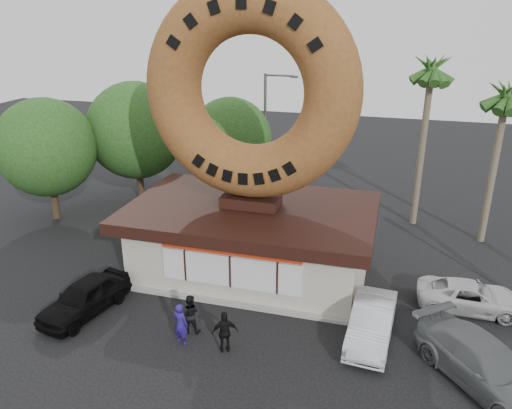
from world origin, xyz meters
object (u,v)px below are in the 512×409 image
at_px(car_grey, 485,364).
at_px(donut_shop, 251,237).
at_px(car_black, 85,297).
at_px(person_left, 181,324).
at_px(car_white, 471,296).
at_px(person_right, 225,332).
at_px(car_silver, 372,322).
at_px(giant_donut, 251,92).
at_px(street_lamp, 267,130).
at_px(person_center, 190,314).

bearing_deg(car_grey, donut_shop, 111.38).
bearing_deg(car_black, person_left, 2.11).
bearing_deg(car_white, person_right, 119.98).
relative_size(person_left, car_white, 0.39).
xyz_separation_m(car_black, car_silver, (11.36, 1.44, -0.01)).
distance_m(donut_shop, giant_donut, 6.67).
bearing_deg(street_lamp, car_silver, -60.95).
bearing_deg(person_center, street_lamp, -97.63).
distance_m(street_lamp, person_left, 16.52).
bearing_deg(giant_donut, person_left, -98.71).
bearing_deg(car_white, car_black, 105.55).
xyz_separation_m(person_center, car_white, (10.55, 4.62, -0.21)).
bearing_deg(giant_donut, person_right, -82.53).
bearing_deg(person_center, donut_shop, -110.70).
distance_m(person_left, car_white, 11.88).
distance_m(donut_shop, car_grey, 11.00).
bearing_deg(car_silver, person_right, -152.16).
xyz_separation_m(street_lamp, car_black, (-3.67, -15.29, -3.77)).
bearing_deg(person_center, car_white, -167.61).
distance_m(person_left, car_silver, 7.13).
height_order(donut_shop, car_grey, donut_shop).
bearing_deg(car_white, person_left, 115.70).
xyz_separation_m(giant_donut, car_silver, (5.84, -3.85, -7.74)).
xyz_separation_m(giant_donut, car_grey, (9.57, -5.34, -7.68)).
bearing_deg(car_grey, person_left, 144.53).
height_order(donut_shop, person_left, donut_shop).
bearing_deg(car_grey, person_center, 140.41).
xyz_separation_m(donut_shop, street_lamp, (-1.86, 10.02, 2.72)).
height_order(street_lamp, car_white, street_lamp).
distance_m(giant_donut, car_black, 10.87).
relative_size(street_lamp, car_black, 1.91).
distance_m(person_left, person_right, 1.73).
distance_m(street_lamp, car_silver, 16.29).
xyz_separation_m(giant_donut, person_center, (-0.88, -5.33, -7.64)).
xyz_separation_m(car_grey, car_white, (0.09, 4.63, -0.17)).
bearing_deg(giant_donut, car_white, -4.23).
relative_size(donut_shop, car_grey, 2.13).
bearing_deg(person_right, car_silver, 179.82).
distance_m(giant_donut, car_white, 12.47).
bearing_deg(car_black, person_center, 11.46).
bearing_deg(car_white, giant_donut, 84.57).
distance_m(donut_shop, car_silver, 7.06).
xyz_separation_m(giant_donut, car_black, (-5.53, -5.29, -7.73)).
relative_size(street_lamp, person_right, 4.89).
xyz_separation_m(car_silver, car_white, (3.83, 3.13, -0.11)).
height_order(street_lamp, person_center, street_lamp).
bearing_deg(person_right, street_lamp, -104.69).
xyz_separation_m(donut_shop, car_black, (-5.53, -5.27, -1.05)).
xyz_separation_m(car_silver, car_grey, (3.74, -1.49, 0.06)).
height_order(person_center, car_black, person_center).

